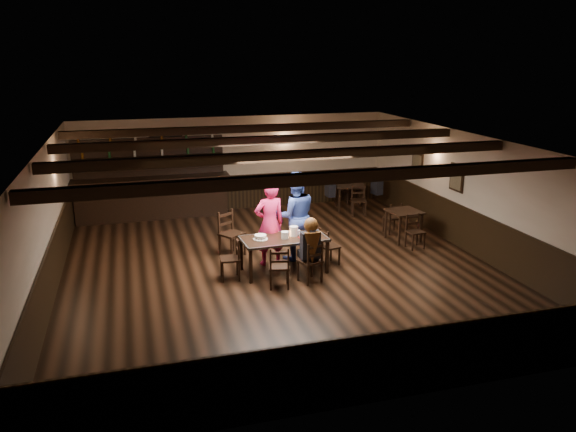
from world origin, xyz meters
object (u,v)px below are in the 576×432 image
object	(u,v)px
chair_near_right	(312,259)
bar_counter	(152,192)
dining_table	(284,241)
cake	(260,237)
woman_pink	(270,223)
chair_near_left	(279,265)
man_blue	(295,216)

from	to	relation	value
chair_near_right	bar_counter	distance (m)	6.33
dining_table	cake	size ratio (longest dim) A/B	5.98
woman_pink	bar_counter	distance (m)	4.97
cake	chair_near_left	bearing A→B (deg)	-78.68
cake	bar_counter	world-z (taller)	bar_counter
cake	bar_counter	xyz separation A→B (m)	(-1.93, 4.92, -0.07)
chair_near_right	woman_pink	xyz separation A→B (m)	(-0.55, 1.25, 0.41)
chair_near_right	cake	xyz separation A→B (m)	(-0.87, 0.75, 0.29)
chair_near_right	man_blue	size ratio (longest dim) A/B	0.44
dining_table	woman_pink	distance (m)	0.59
chair_near_right	man_blue	xyz separation A→B (m)	(0.07, 1.42, 0.48)
chair_near_left	man_blue	size ratio (longest dim) A/B	0.43
dining_table	woman_pink	bearing A→B (deg)	108.42
man_blue	bar_counter	world-z (taller)	bar_counter
dining_table	cake	xyz separation A→B (m)	(-0.49, 0.02, 0.11)
dining_table	woman_pink	size ratio (longest dim) A/B	0.98
man_blue	bar_counter	size ratio (longest dim) A/B	0.46
dining_table	man_blue	distance (m)	0.88
dining_table	bar_counter	bearing A→B (deg)	116.12
chair_near_left	cake	world-z (taller)	cake
dining_table	cake	world-z (taller)	cake
man_blue	bar_counter	bearing A→B (deg)	-52.25
chair_near_right	cake	bearing A→B (deg)	139.21
chair_near_left	woman_pink	bearing A→B (deg)	83.65
man_blue	cake	distance (m)	1.17
woman_pink	bar_counter	bearing A→B (deg)	-69.01
chair_near_left	bar_counter	bearing A→B (deg)	110.00
woman_pink	cake	bearing A→B (deg)	51.20
dining_table	chair_near_right	distance (m)	0.85
man_blue	bar_counter	distance (m)	5.13
chair_near_right	cake	distance (m)	1.19
bar_counter	cake	bearing A→B (deg)	-68.58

